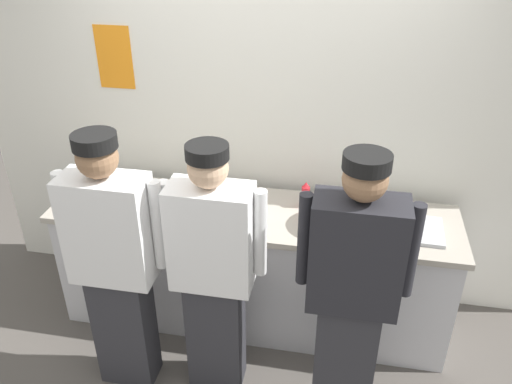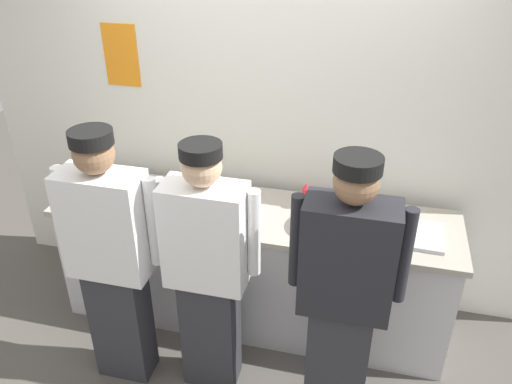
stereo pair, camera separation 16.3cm
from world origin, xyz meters
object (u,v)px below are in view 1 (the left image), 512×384
Objects in this scene: chef_center at (213,269)px; plate_stack_front at (138,203)px; mixing_bowl_steel at (334,217)px; sheet_tray at (408,228)px; plate_stack_rear at (239,205)px; ramekin_red_sauce at (132,184)px; squeeze_bottle_secondary at (371,229)px; deli_cup at (192,189)px; chef_near_left at (115,262)px; chef_far_right at (352,289)px; squeeze_bottle_primary at (306,195)px; ramekin_orange_sauce at (104,199)px.

chef_center is 0.80m from plate_stack_front.
sheet_tray is (0.45, 0.04, -0.06)m from mixing_bowl_steel.
ramekin_red_sauce is at bearing 168.36° from plate_stack_rear.
squeeze_bottle_secondary reaches higher than deli_cup.
chef_near_left is 0.86m from ramekin_red_sauce.
sheet_tray is (1.71, 0.08, -0.04)m from plate_stack_front.
squeeze_bottle_secondary is at bearing -3.39° from plate_stack_front.
plate_stack_front is 0.66m from plate_stack_rear.
chef_far_right is 0.47m from squeeze_bottle_secondary.
chef_far_right is (0.76, -0.06, 0.03)m from chef_center.
chef_near_left is 0.82m from deli_cup.
mixing_bowl_steel reaches higher than ramekin_red_sauce.
squeeze_bottle_primary is 2.08× the size of ramekin_red_sauce.
chef_far_right is 15.66× the size of deli_cup.
chef_center is 15.20× the size of deli_cup.
plate_stack_front is 0.31m from ramekin_red_sauce.
chef_center is at bearing -152.55° from sheet_tray.
squeeze_bottle_secondary is at bearing -13.00° from plate_stack_rear.
ramekin_orange_sauce is at bearing -115.75° from ramekin_red_sauce.
squeeze_bottle_secondary is at bearing -143.93° from sheet_tray.
sheet_tray is at bearing 27.45° from chef_center.
squeeze_bottle_secondary is 1.68m from ramekin_red_sauce.
chef_center is 0.95m from squeeze_bottle_secondary.
ramekin_red_sauce is (-1.55, 0.82, 0.02)m from chef_far_right.
squeeze_bottle_primary is at bearing 134.23° from mixing_bowl_steel.
chef_near_left is at bearing -130.79° from plate_stack_rear.
ramekin_orange_sauce is at bearing -171.71° from squeeze_bottle_primary.
mixing_bowl_steel is at bearing 39.67° from chef_center.
plate_stack_rear is at bearing -20.62° from deli_cup.
chef_far_right is 3.96× the size of sheet_tray.
mixing_bowl_steel is at bearing -6.11° from plate_stack_rear.
chef_far_right is 1.75m from ramekin_red_sauce.
deli_cup reaches higher than sheet_tray.
plate_stack_rear is 0.82m from ramekin_red_sauce.
squeeze_bottle_primary is at bearing 112.75° from chef_far_right.
squeeze_bottle_secondary is 1.23m from deli_cup.
squeeze_bottle_primary is at bearing 39.03° from chef_near_left.
ramekin_orange_sauce is at bearing -161.23° from deli_cup.
plate_stack_rear is (-0.74, 0.65, 0.04)m from chef_far_right.
plate_stack_front is at bearing -59.97° from ramekin_red_sauce.
sheet_tray is 1.97m from ramekin_orange_sauce.
squeeze_bottle_secondary is (0.42, -0.33, -0.00)m from squeeze_bottle_primary.
chef_near_left is at bearing -60.31° from ramekin_orange_sauce.
plate_stack_rear is 0.86m from squeeze_bottle_secondary.
mixing_bowl_steel is 1.90× the size of squeeze_bottle_secondary.
chef_near_left is at bearing -161.61° from squeeze_bottle_secondary.
squeeze_bottle_secondary is at bearing -4.48° from ramekin_orange_sauce.
chef_center is at bearing -155.11° from squeeze_bottle_secondary.
squeeze_bottle_secondary reaches higher than mixing_bowl_steel.
plate_stack_rear is 0.44m from squeeze_bottle_primary.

